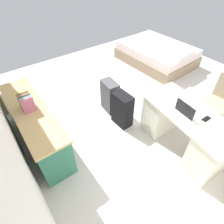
{
  "coord_description": "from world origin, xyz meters",
  "views": [
    {
      "loc": [
        -2.11,
        2.3,
        2.56
      ],
      "look_at": [
        -0.41,
        1.06,
        0.6
      ],
      "focal_mm": 30.16,
      "sensor_mm": 36.0,
      "label": 1
    }
  ],
  "objects_px": {
    "computer_mouse": "(175,102)",
    "cell_phone_near_laptop": "(206,119)",
    "suitcase_spare_grey": "(110,96)",
    "laptop": "(187,111)",
    "office_chair": "(219,106)",
    "bed": "(157,54)",
    "suitcase_black": "(122,110)",
    "figurine_small": "(21,94)",
    "credenza": "(36,126)",
    "desk": "(185,130)"
  },
  "relations": [
    {
      "from": "bed",
      "to": "figurine_small",
      "type": "xyz_separation_m",
      "value": [
        -0.47,
        3.6,
        0.54
      ]
    },
    {
      "from": "suitcase_black",
      "to": "cell_phone_near_laptop",
      "type": "bearing_deg",
      "value": -159.04
    },
    {
      "from": "bed",
      "to": "computer_mouse",
      "type": "height_order",
      "value": "computer_mouse"
    },
    {
      "from": "suitcase_black",
      "to": "suitcase_spare_grey",
      "type": "relative_size",
      "value": 1.01
    },
    {
      "from": "credenza",
      "to": "cell_phone_near_laptop",
      "type": "height_order",
      "value": "cell_phone_near_laptop"
    },
    {
      "from": "desk",
      "to": "laptop",
      "type": "relative_size",
      "value": 4.54
    },
    {
      "from": "suitcase_spare_grey",
      "to": "cell_phone_near_laptop",
      "type": "height_order",
      "value": "cell_phone_near_laptop"
    },
    {
      "from": "suitcase_black",
      "to": "figurine_small",
      "type": "height_order",
      "value": "figurine_small"
    },
    {
      "from": "laptop",
      "to": "office_chair",
      "type": "bearing_deg",
      "value": -92.56
    },
    {
      "from": "laptop",
      "to": "cell_phone_near_laptop",
      "type": "distance_m",
      "value": 0.27
    },
    {
      "from": "cell_phone_near_laptop",
      "to": "figurine_small",
      "type": "relative_size",
      "value": 1.24
    },
    {
      "from": "figurine_small",
      "to": "office_chair",
      "type": "bearing_deg",
      "value": -123.5
    },
    {
      "from": "bed",
      "to": "laptop",
      "type": "distance_m",
      "value": 2.95
    },
    {
      "from": "laptop",
      "to": "computer_mouse",
      "type": "relative_size",
      "value": 3.29
    },
    {
      "from": "office_chair",
      "to": "credenza",
      "type": "bearing_deg",
      "value": 61.88
    },
    {
      "from": "computer_mouse",
      "to": "figurine_small",
      "type": "distance_m",
      "value": 2.36
    },
    {
      "from": "suitcase_black",
      "to": "suitcase_spare_grey",
      "type": "distance_m",
      "value": 0.45
    },
    {
      "from": "bed",
      "to": "suitcase_black",
      "type": "height_order",
      "value": "suitcase_black"
    },
    {
      "from": "cell_phone_near_laptop",
      "to": "bed",
      "type": "bearing_deg",
      "value": -32.84
    },
    {
      "from": "bed",
      "to": "suitcase_spare_grey",
      "type": "xyz_separation_m",
      "value": [
        -0.84,
        2.18,
        0.07
      ]
    },
    {
      "from": "desk",
      "to": "laptop",
      "type": "height_order",
      "value": "laptop"
    },
    {
      "from": "laptop",
      "to": "bed",
      "type": "bearing_deg",
      "value": -39.65
    },
    {
      "from": "suitcase_spare_grey",
      "to": "computer_mouse",
      "type": "xyz_separation_m",
      "value": [
        -1.14,
        -0.39,
        0.44
      ]
    },
    {
      "from": "suitcase_black",
      "to": "figurine_small",
      "type": "xyz_separation_m",
      "value": [
        0.82,
        1.38,
        0.46
      ]
    },
    {
      "from": "suitcase_black",
      "to": "suitcase_spare_grey",
      "type": "height_order",
      "value": "suitcase_black"
    },
    {
      "from": "computer_mouse",
      "to": "cell_phone_near_laptop",
      "type": "xyz_separation_m",
      "value": [
        -0.49,
        -0.07,
        -0.01
      ]
    },
    {
      "from": "laptop",
      "to": "figurine_small",
      "type": "distance_m",
      "value": 2.48
    },
    {
      "from": "desk",
      "to": "credenza",
      "type": "height_order",
      "value": "desk"
    },
    {
      "from": "credenza",
      "to": "suitcase_spare_grey",
      "type": "height_order",
      "value": "credenza"
    },
    {
      "from": "suitcase_black",
      "to": "cell_phone_near_laptop",
      "type": "height_order",
      "value": "cell_phone_near_laptop"
    },
    {
      "from": "cell_phone_near_laptop",
      "to": "suitcase_black",
      "type": "bearing_deg",
      "value": 25.22
    },
    {
      "from": "office_chair",
      "to": "bed",
      "type": "relative_size",
      "value": 0.48
    },
    {
      "from": "office_chair",
      "to": "laptop",
      "type": "bearing_deg",
      "value": 87.44
    },
    {
      "from": "desk",
      "to": "suitcase_spare_grey",
      "type": "relative_size",
      "value": 2.35
    },
    {
      "from": "credenza",
      "to": "figurine_small",
      "type": "height_order",
      "value": "figurine_small"
    },
    {
      "from": "desk",
      "to": "computer_mouse",
      "type": "height_order",
      "value": "computer_mouse"
    },
    {
      "from": "desk",
      "to": "credenza",
      "type": "xyz_separation_m",
      "value": [
        1.45,
        1.81,
        -0.02
      ]
    },
    {
      "from": "desk",
      "to": "office_chair",
      "type": "relative_size",
      "value": 1.59
    },
    {
      "from": "figurine_small",
      "to": "suitcase_black",
      "type": "bearing_deg",
      "value": -120.75
    },
    {
      "from": "office_chair",
      "to": "bed",
      "type": "xyz_separation_m",
      "value": [
        2.28,
        -0.87,
        -0.18
      ]
    },
    {
      "from": "bed",
      "to": "computer_mouse",
      "type": "xyz_separation_m",
      "value": [
        -1.98,
        1.79,
        0.51
      ]
    },
    {
      "from": "desk",
      "to": "bed",
      "type": "distance_m",
      "value": 2.89
    },
    {
      "from": "suitcase_black",
      "to": "figurine_small",
      "type": "relative_size",
      "value": 5.85
    },
    {
      "from": "office_chair",
      "to": "computer_mouse",
      "type": "bearing_deg",
      "value": 71.97
    },
    {
      "from": "desk",
      "to": "cell_phone_near_laptop",
      "type": "xyz_separation_m",
      "value": [
        -0.2,
        -0.06,
        0.36
      ]
    },
    {
      "from": "bed",
      "to": "cell_phone_near_laptop",
      "type": "bearing_deg",
      "value": 145.12
    },
    {
      "from": "office_chair",
      "to": "figurine_small",
      "type": "height_order",
      "value": "office_chair"
    },
    {
      "from": "desk",
      "to": "office_chair",
      "type": "xyz_separation_m",
      "value": [
        -0.01,
        -0.92,
        0.03
      ]
    },
    {
      "from": "office_chair",
      "to": "suitcase_black",
      "type": "relative_size",
      "value": 1.46
    },
    {
      "from": "credenza",
      "to": "suitcase_spare_grey",
      "type": "bearing_deg",
      "value": -90.86
    }
  ]
}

